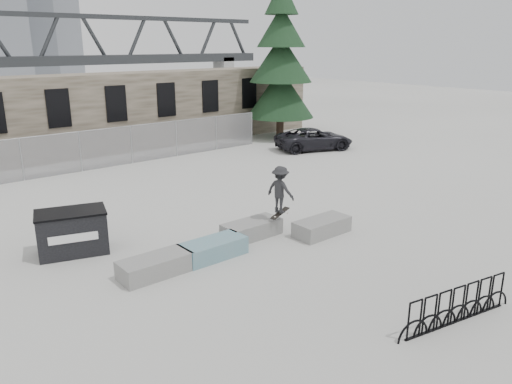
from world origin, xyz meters
TOP-DOWN VIEW (x-y plane):
  - ground at (0.00, 0.00)m, footprint 120.00×120.00m
  - stone_wall at (0.00, 16.24)m, footprint 36.00×2.58m
  - chainlink_fence at (-0.00, 12.50)m, footprint 22.06×0.06m
  - planter_far_left at (-2.90, -0.24)m, footprint 2.00×0.90m
  - planter_center_left at (-0.98, -0.27)m, footprint 2.00×0.90m
  - planter_center_right at (0.95, 0.26)m, footprint 2.00×0.90m
  - planter_offset at (2.90, -1.07)m, footprint 2.00×0.90m
  - dumpster at (-4.05, 2.73)m, footprint 2.31×1.78m
  - bike_rack at (1.20, -6.84)m, footprint 3.53×0.74m
  - spruce_tree at (13.92, 13.06)m, footprint 4.46×4.46m
  - truss_bridge at (10.00, 55.00)m, footprint 70.00×3.00m
  - suv at (12.78, 8.78)m, footprint 5.13×3.64m
  - skateboarder at (1.79, -0.20)m, footprint 0.80×1.11m

SIDE VIEW (x-z plane):
  - ground at x=0.00m, z-range 0.00..0.00m
  - planter_far_left at x=-2.90m, z-range 0.02..0.55m
  - planter_center_left at x=-0.98m, z-range 0.02..0.55m
  - planter_center_right at x=0.95m, z-range 0.02..0.55m
  - planter_offset at x=2.90m, z-range 0.02..0.55m
  - bike_rack at x=1.20m, z-range -0.01..0.89m
  - suv at x=12.78m, z-range 0.00..1.30m
  - dumpster at x=-4.05m, z-range 0.01..1.34m
  - chainlink_fence at x=0.00m, z-range 0.03..2.05m
  - skateboarder at x=1.79m, z-range 0.71..2.43m
  - stone_wall at x=0.00m, z-range 0.01..4.51m
  - truss_bridge at x=10.00m, z-range -0.77..9.03m
  - spruce_tree at x=13.92m, z-range -0.78..10.72m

